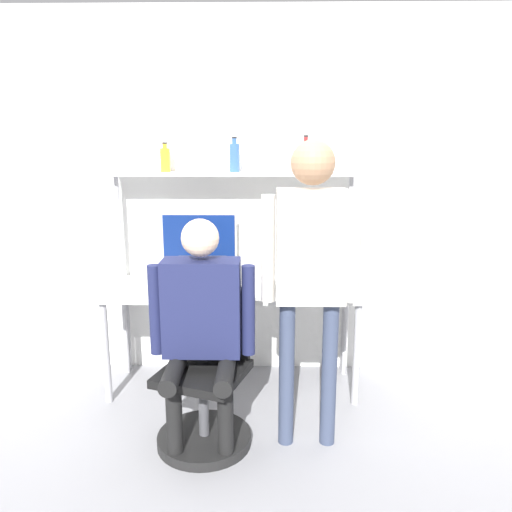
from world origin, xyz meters
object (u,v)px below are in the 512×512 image
laptop (202,281)px  bottle_red (305,156)px  person_seated (201,317)px  monitor (199,244)px  person_standing (311,257)px  cell_phone (240,293)px  bottle_blue (234,157)px  bottle_amber (165,159)px  office_chair (206,396)px

laptop → bottle_red: bearing=20.0°
person_seated → monitor: bearing=97.6°
laptop → person_seated: size_ratio=0.25×
person_standing → monitor: bearing=129.4°
cell_phone → person_standing: (0.42, -0.56, 0.38)m
laptop → cell_phone: bearing=-18.1°
bottle_blue → person_standing: bearing=-62.8°
cell_phone → bottle_blue: size_ratio=0.61×
cell_phone → bottle_amber: 1.09m
laptop → office_chair: (0.09, -0.64, -0.53)m
monitor → laptop: 0.32m
office_chair → bottle_blue: (0.13, 0.90, 1.37)m
office_chair → bottle_amber: 1.67m
monitor → office_chair: bearing=-81.1°
office_chair → person_standing: 1.04m
laptop → bottle_amber: 0.90m
cell_phone → person_seated: (-0.19, -0.59, 0.04)m
person_seated → bottle_amber: 1.31m
laptop → bottle_amber: bottle_amber is taller
bottle_amber → laptop: bearing=-43.7°
laptop → cell_phone: laptop is taller
cell_phone → office_chair: 0.75m
laptop → bottle_red: 1.14m
monitor → person_seated: size_ratio=0.40×
laptop → person_seated: (0.08, -0.68, -0.02)m
bottle_amber → person_seated: bearing=-69.4°
bottle_amber → monitor: bearing=-4.7°
office_chair → bottle_red: (0.63, 0.90, 1.38)m
laptop → monitor: bearing=100.4°
laptop → cell_phone: (0.27, -0.09, -0.06)m
person_seated → laptop: bearing=96.6°
monitor → bottle_amber: bearing=175.3°
cell_phone → bottle_amber: bearing=147.1°
person_seated → person_standing: person_standing is taller
monitor → person_standing: person_standing is taller
office_chair → bottle_amber: size_ratio=4.48×
person_standing → person_seated: bearing=-177.2°
office_chair → person_seated: size_ratio=0.69×
laptop → person_standing: (0.69, -0.65, 0.32)m
laptop → bottle_blue: (0.22, 0.26, 0.84)m
person_seated → person_standing: 0.70m
person_standing → bottle_red: 1.05m
monitor → bottle_red: (0.77, 0.02, 0.63)m
laptop → bottle_red: size_ratio=1.32×
bottle_red → monitor: bearing=-178.6°
bottle_amber → bottle_red: 1.00m
office_chair → bottle_red: bearing=55.0°
office_chair → person_seated: bearing=-106.5°
office_chair → bottle_blue: 1.65m
person_seated → bottle_amber: size_ratio=6.52×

